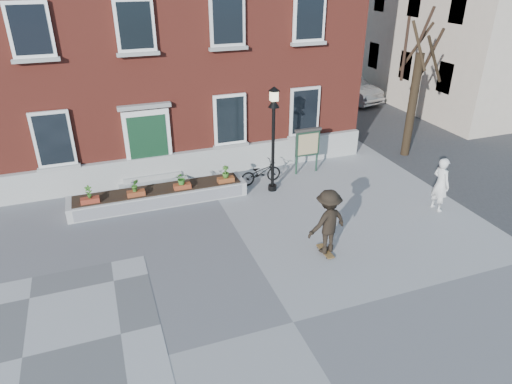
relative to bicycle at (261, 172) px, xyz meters
name	(u,v)px	position (x,y,z in m)	size (l,w,h in m)	color
ground	(293,322)	(-1.95, -7.46, -0.45)	(100.00, 100.00, 0.00)	gray
checker_patch	(22,358)	(-7.95, -6.46, -0.44)	(6.00, 6.00, 0.01)	#565658
bicycle	(261,172)	(0.00, 0.00, 0.00)	(0.59, 1.70, 0.89)	black
parked_car	(346,87)	(9.01, 9.28, 0.36)	(1.71, 4.90, 1.61)	silver
bystander	(441,184)	(5.01, -4.03, 0.51)	(0.69, 0.46, 1.90)	silver
planter_assembly	(160,195)	(-3.93, -0.28, -0.14)	(6.20, 1.12, 1.15)	#BABAB5
bare_tree	(414,93)	(7.06, 0.55, 2.35)	(1.83, 1.83, 6.16)	black
lamp_post	(273,126)	(0.20, -0.72, 2.09)	(0.40, 0.40, 3.93)	black
notice_board	(308,143)	(2.09, 0.29, 0.82)	(1.10, 0.16, 1.87)	#1A3425
skateboarder	(328,222)	(0.13, -5.11, 0.62)	(1.41, 0.99, 2.05)	brown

